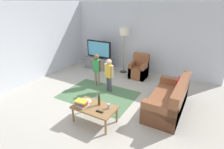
# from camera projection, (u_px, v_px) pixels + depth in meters

# --- Properties ---
(ground) EXTENTS (7.80, 7.80, 0.00)m
(ground) POSITION_uv_depth(u_px,v_px,m) (102.00, 102.00, 5.06)
(ground) COLOR #B2ADA3
(wall_back) EXTENTS (6.00, 0.12, 2.70)m
(wall_back) POSITION_uv_depth(u_px,v_px,m) (142.00, 38.00, 6.96)
(wall_back) COLOR silver
(wall_back) RESTS_ON ground
(wall_left) EXTENTS (0.12, 6.00, 2.70)m
(wall_left) POSITION_uv_depth(u_px,v_px,m) (25.00, 44.00, 5.91)
(wall_left) COLOR silver
(wall_left) RESTS_ON ground
(area_rug) EXTENTS (2.20, 1.60, 0.01)m
(area_rug) POSITION_uv_depth(u_px,v_px,m) (99.00, 95.00, 5.46)
(area_rug) COLOR #4C724C
(area_rug) RESTS_ON ground
(tv_stand) EXTENTS (1.20, 0.44, 0.50)m
(tv_stand) POSITION_uv_depth(u_px,v_px,m) (100.00, 63.00, 7.53)
(tv_stand) COLOR slate
(tv_stand) RESTS_ON ground
(tv) EXTENTS (1.10, 0.28, 0.71)m
(tv) POSITION_uv_depth(u_px,v_px,m) (99.00, 49.00, 7.29)
(tv) COLOR black
(tv) RESTS_ON tv_stand
(couch) EXTENTS (0.80, 1.80, 0.86)m
(couch) POSITION_uv_depth(u_px,v_px,m) (170.00, 101.00, 4.58)
(couch) COLOR brown
(couch) RESTS_ON ground
(armchair) EXTENTS (0.60, 0.60, 0.90)m
(armchair) POSITION_uv_depth(u_px,v_px,m) (139.00, 70.00, 6.66)
(armchair) COLOR brown
(armchair) RESTS_ON ground
(floor_lamp) EXTENTS (0.36, 0.36, 1.78)m
(floor_lamp) POSITION_uv_depth(u_px,v_px,m) (124.00, 34.00, 6.68)
(floor_lamp) COLOR #262626
(floor_lamp) RESTS_ON ground
(child_near_tv) EXTENTS (0.37, 0.18, 1.11)m
(child_near_tv) POSITION_uv_depth(u_px,v_px,m) (97.00, 67.00, 5.85)
(child_near_tv) COLOR gray
(child_near_tv) RESTS_ON ground
(child_center) EXTENTS (0.35, 0.18, 1.07)m
(child_center) POSITION_uv_depth(u_px,v_px,m) (109.00, 72.00, 5.47)
(child_center) COLOR #4C4C59
(child_center) RESTS_ON ground
(coffee_table) EXTENTS (1.00, 0.60, 0.42)m
(coffee_table) POSITION_uv_depth(u_px,v_px,m) (95.00, 108.00, 4.11)
(coffee_table) COLOR olive
(coffee_table) RESTS_ON ground
(book_stack) EXTENTS (0.30, 0.25, 0.16)m
(book_stack) POSITION_uv_depth(u_px,v_px,m) (82.00, 103.00, 4.09)
(book_stack) COLOR white
(book_stack) RESTS_ON coffee_table
(bottle) EXTENTS (0.06, 0.06, 0.31)m
(bottle) POSITION_uv_depth(u_px,v_px,m) (99.00, 100.00, 4.12)
(bottle) COLOR #4C3319
(bottle) RESTS_ON coffee_table
(tv_remote) EXTENTS (0.17, 0.05, 0.02)m
(tv_remote) POSITION_uv_depth(u_px,v_px,m) (100.00, 112.00, 3.89)
(tv_remote) COLOR black
(tv_remote) RESTS_ON coffee_table
(soda_can) EXTENTS (0.07, 0.07, 0.12)m
(soda_can) POSITION_uv_depth(u_px,v_px,m) (109.00, 106.00, 4.00)
(soda_can) COLOR silver
(soda_can) RESTS_ON coffee_table
(plate) EXTENTS (0.22, 0.22, 0.02)m
(plate) POSITION_uv_depth(u_px,v_px,m) (87.00, 101.00, 4.30)
(plate) COLOR white
(plate) RESTS_ON coffee_table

